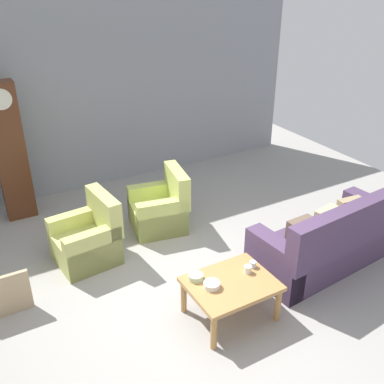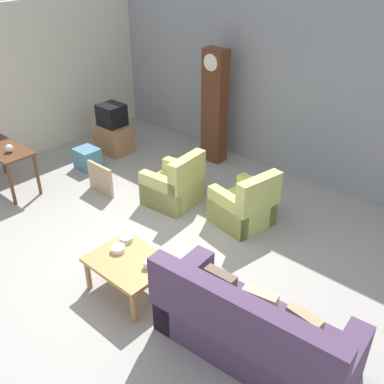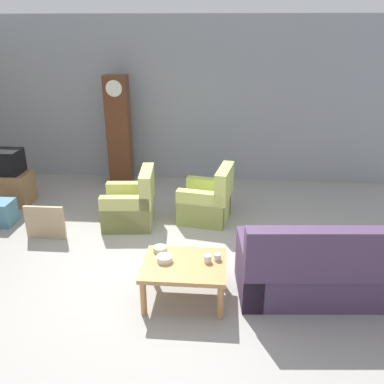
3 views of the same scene
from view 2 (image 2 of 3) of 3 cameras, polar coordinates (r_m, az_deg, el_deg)
The scene contains 18 objects.
ground_plane at distance 6.23m, azimuth -5.99°, elevation -8.43°, with size 10.40×10.40×0.00m, color #999691.
garage_door_wall at distance 8.04m, azimuth 12.99°, elevation 13.10°, with size 8.40×0.16×3.20m, color gray.
pegboard_wall_left at distance 9.00m, azimuth -23.45°, elevation 12.16°, with size 0.12×6.40×2.88m, color beige.
couch_floral at distance 4.80m, azimuth 7.69°, elevation -17.30°, with size 2.16×1.04×1.04m.
armchair_olive_near at distance 7.23m, azimuth -2.32°, elevation 0.67°, with size 0.86×0.83×0.92m.
armchair_olive_far at distance 6.75m, azimuth 6.78°, elevation -1.89°, with size 0.92×0.89×0.92m.
coffee_table_wood at distance 5.49m, azimuth -8.10°, elevation -9.26°, with size 0.96×0.76×0.47m.
console_table_dark at distance 8.19m, azimuth -23.24°, elevation 4.64°, with size 1.30×0.56×0.78m.
grandfather_clock at distance 8.42m, azimuth 2.95°, elevation 10.89°, with size 0.44×0.30×2.15m.
tv_stand_cabinet at distance 9.19m, azimuth -10.03°, elevation 6.85°, with size 0.68×0.52×0.58m, color #997047.
tv_crt at distance 9.01m, azimuth -10.31°, elevation 9.75°, with size 0.48×0.44×0.42m, color black.
framed_picture_leaning at distance 7.71m, azimuth -11.71°, elevation 1.66°, with size 0.60×0.05×0.53m, color tan.
storage_box_blue at distance 8.64m, azimuth -13.33°, elevation 4.24°, with size 0.43×0.38×0.40m, color teal.
glass_dome_cloche at distance 7.86m, azimuth -22.52°, elevation 5.23°, with size 0.13×0.13×0.13m, color silver.
cup_white_porcelain at distance 5.29m, azimuth -5.85°, elevation -9.30°, with size 0.09×0.09×0.09m, color white.
cup_blue_rimmed at distance 5.26m, azimuth -4.56°, elevation -9.60°, with size 0.08×0.08×0.08m, color silver.
bowl_white_stacked at distance 5.59m, azimuth -9.51°, elevation -7.24°, with size 0.18×0.18×0.07m, color white.
bowl_shallow_green at distance 5.75m, azimuth -8.46°, elevation -6.00°, with size 0.17×0.17×0.07m, color #B2C69E.
Camera 2 is at (3.70, -3.16, 3.88)m, focal length 41.37 mm.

